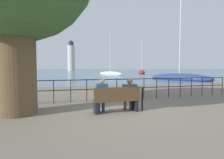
# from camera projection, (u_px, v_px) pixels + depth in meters

# --- Properties ---
(ground_plane) EXTENTS (1000.00, 1000.00, 0.00)m
(ground_plane) POSITION_uv_depth(u_px,v_px,m) (116.00, 112.00, 6.17)
(ground_plane) COLOR #706656
(harbor_water) EXTENTS (600.00, 300.00, 0.01)m
(harbor_water) POSITION_uv_depth(u_px,v_px,m) (63.00, 70.00, 158.95)
(harbor_water) COLOR slate
(harbor_water) RESTS_ON ground_plane
(park_bench) EXTENTS (1.65, 0.45, 0.90)m
(park_bench) POSITION_uv_depth(u_px,v_px,m) (117.00, 100.00, 6.08)
(park_bench) COLOR brown
(park_bench) RESTS_ON ground_plane
(seated_person_left) EXTENTS (0.39, 0.35, 1.24)m
(seated_person_left) POSITION_uv_depth(u_px,v_px,m) (102.00, 93.00, 6.00)
(seated_person_left) COLOR navy
(seated_person_left) RESTS_ON ground_plane
(seated_person_right) EXTENTS (0.48, 0.35, 1.20)m
(seated_person_right) POSITION_uv_depth(u_px,v_px,m) (129.00, 93.00, 6.28)
(seated_person_right) COLOR #4C4C51
(seated_person_right) RESTS_ON ground_plane
(promenade_railing) EXTENTS (14.50, 0.04, 1.05)m
(promenade_railing) POSITION_uv_depth(u_px,v_px,m) (102.00, 86.00, 8.21)
(promenade_railing) COLOR black
(promenade_railing) RESTS_ON ground_plane
(closed_umbrella) EXTENTS (0.09, 0.09, 0.89)m
(closed_umbrella) POSITION_uv_depth(u_px,v_px,m) (142.00, 97.00, 6.34)
(closed_umbrella) COLOR black
(closed_umbrella) RESTS_ON ground_plane
(sailboat_0) EXTENTS (3.95, 6.40, 10.30)m
(sailboat_0) POSITION_uv_depth(u_px,v_px,m) (142.00, 73.00, 52.38)
(sailboat_0) COLOR maroon
(sailboat_0) RESTS_ON ground_plane
(sailboat_2) EXTENTS (5.61, 9.25, 11.54)m
(sailboat_2) POSITION_uv_depth(u_px,v_px,m) (179.00, 78.00, 23.81)
(sailboat_2) COLOR navy
(sailboat_2) RESTS_ON ground_plane
(sailboat_3) EXTENTS (5.08, 8.93, 10.97)m
(sailboat_3) POSITION_uv_depth(u_px,v_px,m) (110.00, 74.00, 44.21)
(sailboat_3) COLOR white
(sailboat_3) RESTS_ON ground_plane
(harbor_lighthouse) EXTENTS (5.20, 5.20, 22.56)m
(harbor_lighthouse) POSITION_uv_depth(u_px,v_px,m) (71.00, 57.00, 128.42)
(harbor_lighthouse) COLOR beige
(harbor_lighthouse) RESTS_ON ground_plane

